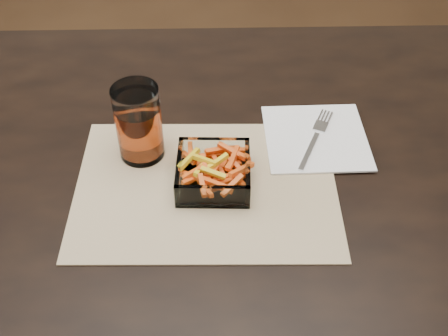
{
  "coord_description": "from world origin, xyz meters",
  "views": [
    {
      "loc": [
        -0.07,
        -0.74,
        1.46
      ],
      "look_at": [
        -0.05,
        -0.06,
        0.78
      ],
      "focal_mm": 45.0,
      "sensor_mm": 36.0,
      "label": 1
    }
  ],
  "objects_px": {
    "tumbler": "(139,125)",
    "fork": "(316,137)",
    "glass_bowl": "(213,174)",
    "dining_table": "(249,189)"
  },
  "relations": [
    {
      "from": "dining_table",
      "to": "fork",
      "type": "bearing_deg",
      "value": 18.69
    },
    {
      "from": "dining_table",
      "to": "glass_bowl",
      "type": "height_order",
      "value": "glass_bowl"
    },
    {
      "from": "glass_bowl",
      "to": "tumbler",
      "type": "height_order",
      "value": "tumbler"
    },
    {
      "from": "glass_bowl",
      "to": "dining_table",
      "type": "bearing_deg",
      "value": 43.84
    },
    {
      "from": "fork",
      "to": "dining_table",
      "type": "bearing_deg",
      "value": -137.11
    },
    {
      "from": "tumbler",
      "to": "fork",
      "type": "bearing_deg",
      "value": 5.31
    },
    {
      "from": "tumbler",
      "to": "fork",
      "type": "xyz_separation_m",
      "value": [
        0.32,
        0.03,
        -0.06
      ]
    },
    {
      "from": "dining_table",
      "to": "tumbler",
      "type": "bearing_deg",
      "value": 176.34
    },
    {
      "from": "dining_table",
      "to": "tumbler",
      "type": "distance_m",
      "value": 0.25
    },
    {
      "from": "tumbler",
      "to": "glass_bowl",
      "type": "bearing_deg",
      "value": -30.85
    }
  ]
}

